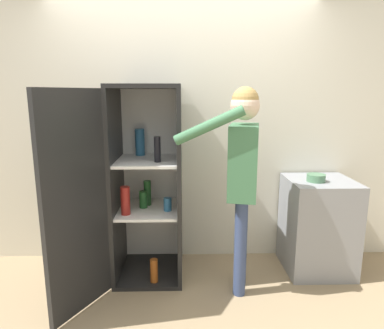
{
  "coord_description": "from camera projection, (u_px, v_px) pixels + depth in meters",
  "views": [
    {
      "loc": [
        0.0,
        -2.37,
        1.66
      ],
      "look_at": [
        0.08,
        0.6,
        1.04
      ],
      "focal_mm": 32.0,
      "sensor_mm": 36.0,
      "label": 1
    }
  ],
  "objects": [
    {
      "name": "ground_plane",
      "position": [
        184.0,
        311.0,
        2.66
      ],
      "size": [
        12.0,
        12.0,
        0.0
      ],
      "primitive_type": "plane",
      "color": "tan"
    },
    {
      "name": "wall_back",
      "position": [
        183.0,
        133.0,
        3.36
      ],
      "size": [
        7.0,
        0.06,
        2.55
      ],
      "color": "silver",
      "rests_on": "ground_plane"
    },
    {
      "name": "refrigerator",
      "position": [
        135.0,
        186.0,
        2.99
      ],
      "size": [
        0.93,
        1.18,
        1.73
      ],
      "color": "black",
      "rests_on": "ground_plane"
    },
    {
      "name": "person",
      "position": [
        242.0,
        163.0,
        2.74
      ],
      "size": [
        0.71,
        0.52,
        1.71
      ],
      "color": "#384770",
      "rests_on": "ground_plane"
    },
    {
      "name": "counter",
      "position": [
        317.0,
        225.0,
        3.22
      ],
      "size": [
        0.59,
        0.59,
        0.88
      ],
      "color": "gray",
      "rests_on": "ground_plane"
    },
    {
      "name": "bowl",
      "position": [
        316.0,
        178.0,
        3.07
      ],
      "size": [
        0.16,
        0.16,
        0.07
      ],
      "color": "#517F5B",
      "rests_on": "counter"
    }
  ]
}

